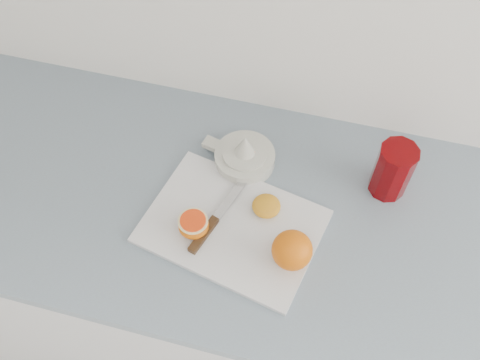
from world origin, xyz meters
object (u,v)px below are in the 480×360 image
Objects in this scene: counter at (285,295)px; cutting_board at (232,226)px; red_tumbler at (392,172)px; citrus_juicer at (244,156)px; half_orange at (194,225)px.

counter is 6.39× the size of cutting_board.
cutting_board is 0.37m from red_tumbler.
citrus_juicer is at bearing 96.12° from cutting_board.
counter is 16.88× the size of red_tumbler.
counter is 0.51m from citrus_juicer.
counter is 35.81× the size of half_orange.
half_orange is 0.44m from red_tumbler.
red_tumbler reaches higher than cutting_board.
counter is at bearing -37.14° from citrus_juicer.
counter is 0.53m from half_orange.
half_orange is (-0.08, -0.03, 0.03)m from cutting_board.
citrus_juicer is (-0.02, 0.17, 0.02)m from cutting_board.
red_tumbler reaches higher than citrus_juicer.
counter is 13.08× the size of citrus_juicer.
citrus_juicer reaches higher than counter.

